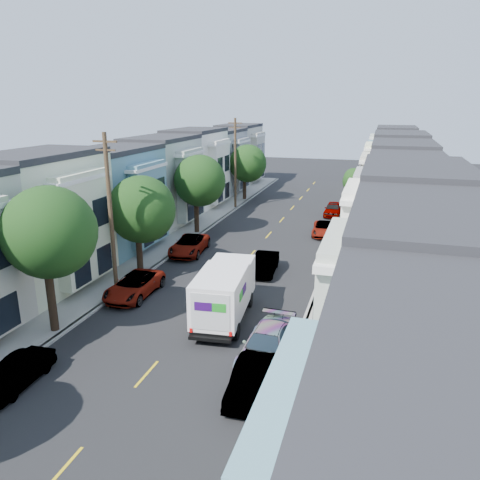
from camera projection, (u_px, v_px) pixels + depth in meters
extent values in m
plane|color=black|center=(196.00, 318.00, 26.67)|extent=(160.00, 160.00, 0.00)
cube|color=black|center=(261.00, 244.00, 40.45)|extent=(12.00, 70.00, 0.02)
cube|color=gray|center=(196.00, 238.00, 42.09)|extent=(0.30, 70.00, 0.15)
cube|color=gray|center=(331.00, 249.00, 38.77)|extent=(0.30, 70.00, 0.15)
cube|color=gray|center=(182.00, 237.00, 42.44)|extent=(2.60, 70.00, 0.15)
cube|color=gray|center=(347.00, 251.00, 38.41)|extent=(2.60, 70.00, 0.15)
cube|color=gold|center=(261.00, 244.00, 40.45)|extent=(0.12, 70.00, 0.01)
cube|color=#9A9A9A|center=(145.00, 234.00, 43.51)|extent=(5.00, 70.00, 8.50)
cube|color=#9A9A9A|center=(396.00, 256.00, 37.39)|extent=(5.00, 70.00, 8.50)
cylinder|color=black|center=(51.00, 298.00, 24.49)|extent=(0.44, 0.44, 3.94)
sphere|color=#183D12|center=(48.00, 232.00, 23.38)|extent=(4.70, 4.70, 4.70)
cylinder|color=black|center=(139.00, 252.00, 33.33)|extent=(0.44, 0.44, 3.05)
sphere|color=#183D12|center=(140.00, 209.00, 32.35)|extent=(4.70, 4.70, 4.70)
cylinder|color=black|center=(197.00, 216.00, 43.39)|extent=(0.44, 0.44, 3.33)
sphere|color=#183D12|center=(199.00, 181.00, 42.37)|extent=(4.70, 4.70, 4.70)
cylinder|color=black|center=(245.00, 188.00, 58.22)|extent=(0.44, 0.44, 2.98)
sphere|color=#183D12|center=(247.00, 163.00, 57.26)|extent=(4.61, 4.61, 4.61)
cylinder|color=black|center=(351.00, 202.00, 51.10)|extent=(0.44, 0.44, 2.62)
sphere|color=#183D12|center=(355.00, 181.00, 50.36)|extent=(2.83, 2.83, 2.83)
cylinder|color=#42301E|center=(111.00, 217.00, 28.81)|extent=(0.26, 0.26, 10.00)
cube|color=#42301E|center=(105.00, 141.00, 27.51)|extent=(1.60, 0.12, 0.12)
cylinder|color=#42301E|center=(235.00, 165.00, 52.70)|extent=(0.26, 0.26, 10.00)
cube|color=#42301E|center=(235.00, 123.00, 51.39)|extent=(1.60, 0.12, 0.12)
cube|color=white|center=(219.00, 295.00, 25.10)|extent=(2.42, 4.33, 2.37)
cube|color=white|center=(236.00, 276.00, 28.04)|extent=(2.42, 2.02, 2.18)
cube|color=black|center=(224.00, 310.00, 26.30)|extent=(2.23, 6.23, 0.24)
cube|color=#2D0A51|center=(198.00, 305.00, 23.12)|extent=(0.91, 0.04, 0.44)
cube|color=#198C1E|center=(213.00, 307.00, 22.90)|extent=(0.71, 0.04, 0.44)
cylinder|color=black|center=(192.00, 326.00, 24.71)|extent=(0.28, 0.91, 0.91)
cylinder|color=black|center=(232.00, 332.00, 24.11)|extent=(0.28, 0.91, 0.91)
cylinder|color=black|center=(218.00, 297.00, 28.44)|extent=(0.28, 0.91, 0.91)
cylinder|color=black|center=(252.00, 301.00, 27.85)|extent=(0.28, 0.91, 0.91)
imported|color=black|center=(265.00, 264.00, 33.50)|extent=(1.80, 4.30, 1.40)
imported|color=black|center=(17.00, 373.00, 20.13)|extent=(1.48, 3.75, 1.23)
imported|color=#9A9EA3|center=(134.00, 286.00, 29.49)|extent=(2.34, 5.00, 1.38)
imported|color=#3F0F09|center=(189.00, 245.00, 37.76)|extent=(2.85, 5.33, 1.43)
imported|color=#46494A|center=(251.00, 380.00, 19.57)|extent=(1.54, 4.07, 1.34)
imported|color=silver|center=(267.00, 345.00, 22.19)|extent=(2.23, 5.03, 1.49)
imported|color=black|center=(324.00, 229.00, 42.96)|extent=(2.33, 4.55, 1.23)
imported|color=black|center=(333.00, 209.00, 50.34)|extent=(1.80, 4.52, 1.46)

